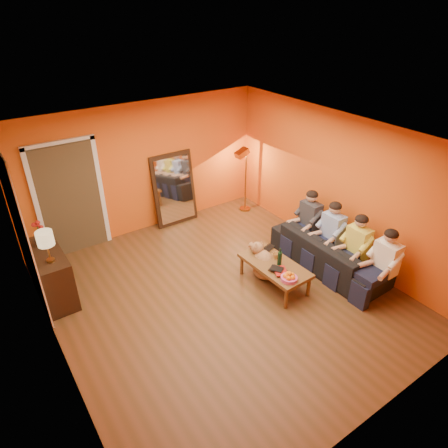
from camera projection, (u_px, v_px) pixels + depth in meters
room_shell at (210, 217)px, 6.14m from camera, size 5.00×5.50×2.60m
white_accent at (19, 226)px, 5.91m from camera, size 0.02×1.90×2.58m
doorway_recess at (69, 198)px, 7.28m from camera, size 1.06×0.30×2.10m
door_jamb_left at (37, 208)px, 6.92m from camera, size 0.08×0.06×2.20m
door_jamb_right at (101, 192)px, 7.48m from camera, size 0.08×0.06×2.20m
door_header at (58, 143)px, 6.66m from camera, size 1.22×0.06×0.08m
mirror_frame at (174, 189)px, 8.29m from camera, size 0.92×0.27×1.51m
mirror_glass at (175, 190)px, 8.26m from camera, size 0.78×0.21×1.35m
sideboard at (52, 274)px, 6.32m from camera, size 0.44×1.18×0.85m
table_lamp at (47, 247)px, 5.77m from camera, size 0.24×0.24×0.51m
sofa at (329, 252)px, 7.06m from camera, size 2.18×0.85×0.64m
coffee_table at (274, 274)px, 6.67m from camera, size 0.66×1.24×0.42m
floor_lamp at (246, 181)px, 8.77m from camera, size 0.31×0.26×1.44m
dog at (263, 260)px, 6.83m from camera, size 0.38×0.57×0.65m
person_far_left at (385, 263)px, 6.27m from camera, size 0.70×0.44×1.22m
person_mid_left at (357, 247)px, 6.66m from camera, size 0.70×0.44×1.22m
person_mid_right at (332, 233)px, 7.05m from camera, size 0.70×0.44×1.22m
person_far_right at (310, 220)px, 7.45m from camera, size 0.70×0.44×1.22m
fruit_bowl at (289, 276)px, 6.16m from camera, size 0.26×0.26×0.16m
wine_bottle at (280, 257)px, 6.48m from camera, size 0.07×0.07×0.31m
tumbler at (276, 256)px, 6.69m from camera, size 0.13×0.13×0.10m
laptop at (270, 250)px, 6.90m from camera, size 0.38×0.30×0.03m
book_lower at (274, 273)px, 6.33m from camera, size 0.26×0.30×0.02m
book_mid at (275, 271)px, 6.33m from camera, size 0.29×0.32×0.02m
book_upper at (275, 271)px, 6.30m from camera, size 0.23×0.25×0.02m
vase at (41, 239)px, 6.23m from camera, size 0.20×0.20×0.21m
flowers at (37, 226)px, 6.11m from camera, size 0.17×0.17×0.45m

